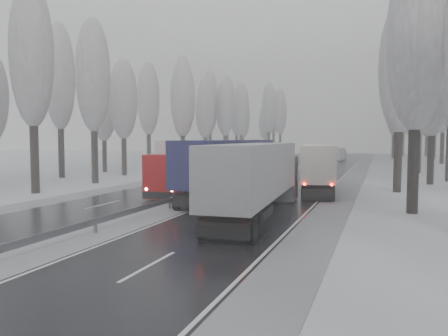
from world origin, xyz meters
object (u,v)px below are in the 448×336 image
Objects in this scene: truck_grey_tarp at (259,174)px; box_truck_distant at (338,154)px; truck_red_red at (209,155)px; truck_cream_box at (319,164)px; truck_blue_box at (234,164)px; truck_red_white at (200,161)px.

truck_grey_tarp reaches higher than box_truck_distant.
truck_red_red is (-12.74, -41.58, 1.04)m from box_truck_distant.
truck_cream_box is at bearing -82.14° from box_truck_distant.
truck_cream_box is (5.63, 7.03, -0.24)m from truck_blue_box.
truck_red_red is (-5.91, 16.82, -0.18)m from truck_red_white.
truck_red_white is (-6.84, -58.40, 1.21)m from box_truck_distant.
truck_cream_box is at bearing 80.23° from truck_grey_tarp.
box_truck_distant is 58.81m from truck_red_white.
truck_red_white is 1.07× the size of truck_red_red.
truck_cream_box is 2.14× the size of box_truck_distant.
truck_red_white is (-4.60, 3.98, -0.02)m from truck_blue_box.
truck_grey_tarp is at bearing -103.65° from truck_cream_box.
truck_grey_tarp is 1.05× the size of truck_cream_box.
truck_cream_box is at bearing 53.24° from truck_blue_box.
truck_blue_box is 23.30m from truck_red_red.
box_truck_distant is (-3.39, 55.35, -1.00)m from truck_cream_box.
truck_red_white reaches higher than truck_grey_tarp.
truck_grey_tarp is 8.30m from truck_blue_box.
truck_cream_box is at bearing 15.21° from truck_red_white.
box_truck_distant is at bearing 81.93° from truck_red_white.
truck_blue_box is (-4.01, 7.27, 0.11)m from truck_grey_tarp.
box_truck_distant is at bearing 88.16° from truck_grey_tarp.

